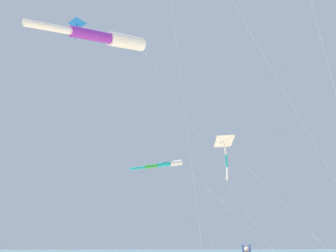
{
  "coord_description": "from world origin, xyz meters",
  "views": [
    {
      "loc": [
        -17.09,
        13.27,
        1.74
      ],
      "look_at": [
        0.31,
        8.93,
        8.5
      ],
      "focal_mm": 34.62,
      "sensor_mm": 36.0,
      "label": 1
    }
  ],
  "objects": [
    {
      "name": "kite_windsock_checkered_midright",
      "position": [
        4.56,
        8.12,
        7.22
      ],
      "size": [
        6.1,
        9.09,
        7.8
      ],
      "color": "white",
      "rests_on": "ground_plane"
    },
    {
      "name": "kite_delta_rainbow_low_near",
      "position": [
        2.46,
        4.49,
        8.53
      ],
      "size": [
        4.19,
        7.18,
        9.0
      ],
      "color": "white",
      "rests_on": "ground_plane"
    },
    {
      "name": "kite_windsock_green_low_center",
      "position": [
        -1.15,
        12.83,
        12.99
      ],
      "size": [
        3.92,
        14.67,
        14.08
      ],
      "color": "white",
      "rests_on": "ground_plane"
    },
    {
      "name": "kite_delta_magenta_far_left",
      "position": [
        9.92,
        15.48,
        21.85
      ],
      "size": [
        6.6,
        12.45,
        22.32
      ],
      "color": "blue",
      "rests_on": "ground_plane"
    },
    {
      "name": "ocean_water_strip",
      "position": [
        165.0,
        0.0,
        0.0
      ],
      "size": [
        240.0,
        600.0,
        0.01
      ],
      "primitive_type": "cube",
      "color": "teal",
      "rests_on": "ground_plane"
    }
  ]
}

